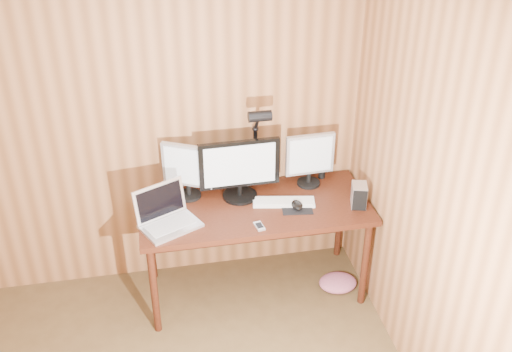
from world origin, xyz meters
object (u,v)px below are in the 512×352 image
object	(u,v)px
monitor_right	(310,158)
keyboard	(284,202)
monitor_center	(239,169)
mouse	(297,205)
phone	(259,226)
hard_drive	(359,195)
desk	(253,215)
speaker	(322,171)
laptop	(166,215)
monitor_left	(187,170)
desk_lamp	(258,136)

from	to	relation	value
monitor_right	keyboard	xyz separation A→B (m)	(-0.24, -0.21, -0.21)
monitor_center	mouse	bearing A→B (deg)	-32.68
phone	hard_drive	bearing A→B (deg)	0.39
desk	speaker	world-z (taller)	speaker
laptop	hard_drive	xyz separation A→B (m)	(1.32, -0.03, 0.02)
desk	monitor_left	size ratio (longest dim) A/B	3.90
laptop	speaker	bearing A→B (deg)	-8.11
laptop	desk_lamp	size ratio (longest dim) A/B	0.66
monitor_right	hard_drive	size ratio (longest dim) A/B	2.42
monitor_right	speaker	xyz separation A→B (m)	(0.12, 0.08, -0.16)
speaker	desk_lamp	xyz separation A→B (m)	(-0.50, -0.06, 0.37)
monitor_center	desk_lamp	bearing A→B (deg)	28.96
desk	desk_lamp	xyz separation A→B (m)	(0.07, 0.15, 0.55)
desk_lamp	keyboard	bearing A→B (deg)	-64.31
monitor_left	monitor_center	bearing A→B (deg)	15.85
desk	monitor_right	xyz separation A→B (m)	(0.44, 0.14, 0.34)
hard_drive	speaker	world-z (taller)	hard_drive
mouse	keyboard	bearing A→B (deg)	153.29
desk	mouse	distance (m)	0.35
monitor_left	phone	size ratio (longest dim) A/B	3.77
laptop	speaker	xyz separation A→B (m)	(1.18, 0.38, -0.01)
mouse	hard_drive	size ratio (longest dim) A/B	0.70
monitor_left	desk_lamp	distance (m)	0.54
mouse	desk_lamp	world-z (taller)	desk_lamp
laptop	keyboard	xyz separation A→B (m)	(0.82, 0.09, -0.05)
desk	phone	bearing A→B (deg)	-93.06
hard_drive	monitor_left	bearing A→B (deg)	178.77
monitor_right	phone	world-z (taller)	monitor_right
mouse	desk_lamp	xyz separation A→B (m)	(-0.22, 0.31, 0.40)
desk	keyboard	distance (m)	0.26
monitor_right	phone	distance (m)	0.69
monitor_right	phone	xyz separation A→B (m)	(-0.46, -0.46, -0.21)
monitor_right	mouse	distance (m)	0.39
laptop	desk	bearing A→B (deg)	-10.60
desk	desk_lamp	world-z (taller)	desk_lamp
monitor_center	monitor_left	size ratio (longest dim) A/B	1.38
monitor_right	keyboard	world-z (taller)	monitor_right
desk	phone	size ratio (longest dim) A/B	14.68
phone	desk_lamp	size ratio (longest dim) A/B	0.16
monitor_center	desk_lamp	world-z (taller)	desk_lamp
monitor_right	desk_lamp	world-z (taller)	desk_lamp
keyboard	speaker	world-z (taller)	speaker
hard_drive	desk_lamp	distance (m)	0.81
desk	phone	xyz separation A→B (m)	(-0.02, -0.33, 0.13)
monitor_left	desk_lamp	size ratio (longest dim) A/B	0.60
monitor_center	speaker	distance (m)	0.69
desk	laptop	size ratio (longest dim) A/B	3.54
monitor_center	mouse	xyz separation A→B (m)	(0.36, -0.22, -0.21)
monitor_right	hard_drive	xyz separation A→B (m)	(0.26, -0.34, -0.14)
hard_drive	phone	size ratio (longest dim) A/B	1.53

